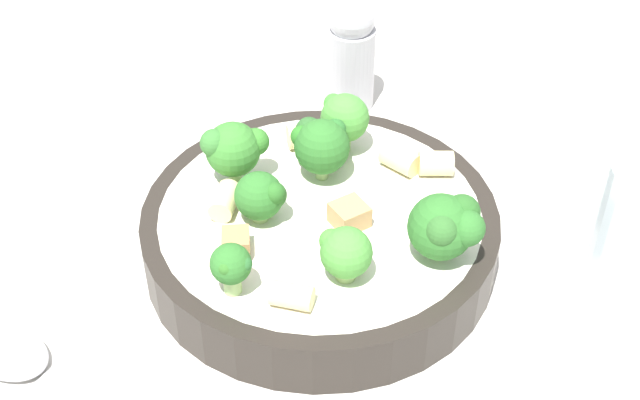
# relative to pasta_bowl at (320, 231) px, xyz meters

# --- Properties ---
(ground_plane) EXTENTS (2.00, 2.00, 0.00)m
(ground_plane) POSITION_rel_pasta_bowl_xyz_m (0.00, 0.00, -0.02)
(ground_plane) COLOR beige
(pasta_bowl) EXTENTS (0.22, 0.22, 0.04)m
(pasta_bowl) POSITION_rel_pasta_bowl_xyz_m (0.00, 0.00, 0.00)
(pasta_bowl) COLOR #28231E
(pasta_bowl) RESTS_ON ground_plane
(broccoli_floret_0) EXTENTS (0.02, 0.02, 0.03)m
(broccoli_floret_0) POSITION_rel_pasta_bowl_xyz_m (-0.05, -0.07, 0.04)
(broccoli_floret_0) COLOR #9EC175
(broccoli_floret_0) RESTS_ON pasta_bowl
(broccoli_floret_1) EXTENTS (0.03, 0.03, 0.04)m
(broccoli_floret_1) POSITION_rel_pasta_bowl_xyz_m (0.01, 0.07, 0.04)
(broccoli_floret_1) COLOR #84AD60
(broccoli_floret_1) RESTS_ON pasta_bowl
(broccoli_floret_2) EXTENTS (0.04, 0.04, 0.04)m
(broccoli_floret_2) POSITION_rel_pasta_bowl_xyz_m (-0.00, 0.04, 0.04)
(broccoli_floret_2) COLOR #9EC175
(broccoli_floret_2) RESTS_ON pasta_bowl
(broccoli_floret_3) EXTENTS (0.03, 0.03, 0.03)m
(broccoli_floret_3) POSITION_rel_pasta_bowl_xyz_m (-0.03, -0.01, 0.03)
(broccoli_floret_3) COLOR #9EC175
(broccoli_floret_3) RESTS_ON pasta_bowl
(broccoli_floret_4) EXTENTS (0.03, 0.03, 0.03)m
(broccoli_floret_4) POSITION_rel_pasta_bowl_xyz_m (0.02, -0.05, 0.03)
(broccoli_floret_4) COLOR #93B766
(broccoli_floret_4) RESTS_ON pasta_bowl
(broccoli_floret_5) EXTENTS (0.04, 0.04, 0.04)m
(broccoli_floret_5) POSITION_rel_pasta_bowl_xyz_m (0.07, -0.04, 0.04)
(broccoli_floret_5) COLOR #93B766
(broccoli_floret_5) RESTS_ON pasta_bowl
(broccoli_floret_6) EXTENTS (0.04, 0.03, 0.04)m
(broccoli_floret_6) POSITION_rel_pasta_bowl_xyz_m (-0.06, 0.03, 0.04)
(broccoli_floret_6) COLOR #84AD60
(broccoli_floret_6) RESTS_ON pasta_bowl
(rigatoni_0) EXTENTS (0.03, 0.02, 0.02)m
(rigatoni_0) POSITION_rel_pasta_bowl_xyz_m (-0.01, 0.07, 0.02)
(rigatoni_0) COLOR beige
(rigatoni_0) RESTS_ON pasta_bowl
(rigatoni_1) EXTENTS (0.02, 0.03, 0.02)m
(rigatoni_1) POSITION_rel_pasta_bowl_xyz_m (-0.06, -0.00, 0.02)
(rigatoni_1) COLOR beige
(rigatoni_1) RESTS_ON pasta_bowl
(rigatoni_2) EXTENTS (0.03, 0.02, 0.01)m
(rigatoni_2) POSITION_rel_pasta_bowl_xyz_m (-0.01, -0.08, 0.02)
(rigatoni_2) COLOR beige
(rigatoni_2) RESTS_ON pasta_bowl
(rigatoni_3) EXTENTS (0.02, 0.02, 0.02)m
(rigatoni_3) POSITION_rel_pasta_bowl_xyz_m (0.07, 0.04, 0.02)
(rigatoni_3) COLOR beige
(rigatoni_3) RESTS_ON pasta_bowl
(rigatoni_4) EXTENTS (0.03, 0.03, 0.02)m
(rigatoni_4) POSITION_rel_pasta_bowl_xyz_m (0.05, 0.05, 0.02)
(rigatoni_4) COLOR beige
(rigatoni_4) RESTS_ON pasta_bowl
(chicken_chunk_0) EXTENTS (0.02, 0.02, 0.01)m
(chicken_chunk_0) POSITION_rel_pasta_bowl_xyz_m (-0.05, -0.04, 0.02)
(chicken_chunk_0) COLOR #A87A4C
(chicken_chunk_0) RESTS_ON pasta_bowl
(chicken_chunk_1) EXTENTS (0.03, 0.03, 0.01)m
(chicken_chunk_1) POSITION_rel_pasta_bowl_xyz_m (0.02, -0.01, 0.02)
(chicken_chunk_1) COLOR tan
(chicken_chunk_1) RESTS_ON pasta_bowl
(pepper_shaker) EXTENTS (0.04, 0.04, 0.09)m
(pepper_shaker) POSITION_rel_pasta_bowl_xyz_m (0.02, 0.17, 0.03)
(pepper_shaker) COLOR #B2B2B7
(pepper_shaker) RESTS_ON ground_plane
(spoon) EXTENTS (0.16, 0.11, 0.01)m
(spoon) POSITION_rel_pasta_bowl_xyz_m (-0.16, -0.10, -0.02)
(spoon) COLOR silver
(spoon) RESTS_ON ground_plane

